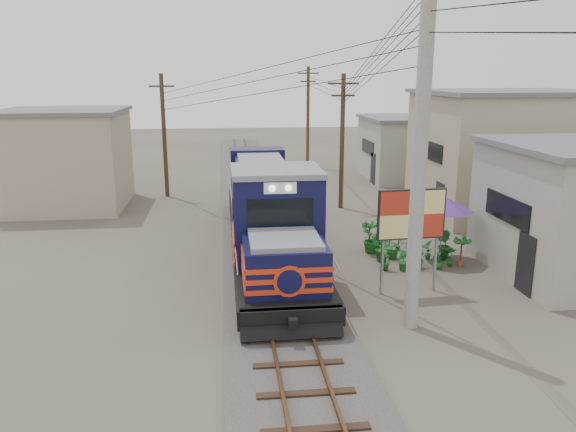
{
  "coord_description": "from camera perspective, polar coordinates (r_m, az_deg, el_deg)",
  "views": [
    {
      "loc": [
        -1.65,
        -14.75,
        7.01
      ],
      "look_at": [
        0.5,
        3.97,
        2.2
      ],
      "focal_mm": 35.0,
      "sensor_mm": 36.0,
      "label": 1
    }
  ],
  "objects": [
    {
      "name": "ground",
      "position": [
        16.42,
        -0.17,
        -10.96
      ],
      "size": [
        120.0,
        120.0,
        0.0
      ],
      "primitive_type": "plane",
      "color": "#473F35",
      "rests_on": "ground"
    },
    {
      "name": "ballast",
      "position": [
        25.76,
        -2.65,
        -1.31
      ],
      "size": [
        3.6,
        70.0,
        0.16
      ],
      "primitive_type": "cube",
      "color": "#595651",
      "rests_on": "ground"
    },
    {
      "name": "track",
      "position": [
        25.71,
        -2.66,
        -0.92
      ],
      "size": [
        1.15,
        70.0,
        0.12
      ],
      "color": "#51331E",
      "rests_on": "ground"
    },
    {
      "name": "locomotive",
      "position": [
        21.99,
        -2.07,
        0.37
      ],
      "size": [
        2.9,
        15.8,
        3.91
      ],
      "color": "black",
      "rests_on": "ground"
    },
    {
      "name": "utility_pole_main",
      "position": [
        15.29,
        13.27,
        6.39
      ],
      "size": [
        0.4,
        0.4,
        10.0
      ],
      "color": "#9E9B93",
      "rests_on": "ground"
    },
    {
      "name": "wooden_pole_mid",
      "position": [
        29.59,
        5.52,
        7.79
      ],
      "size": [
        1.6,
        0.24,
        7.0
      ],
      "color": "#4C3826",
      "rests_on": "ground"
    },
    {
      "name": "wooden_pole_far",
      "position": [
        43.35,
        2.04,
        10.24
      ],
      "size": [
        1.6,
        0.24,
        7.5
      ],
      "color": "#4C3826",
      "rests_on": "ground"
    },
    {
      "name": "wooden_pole_left",
      "position": [
        33.09,
        -12.47,
        8.2
      ],
      "size": [
        1.6,
        0.24,
        7.0
      ],
      "color": "#4C3826",
      "rests_on": "ground"
    },
    {
      "name": "power_lines",
      "position": [
        23.3,
        -2.96,
        15.66
      ],
      "size": [
        9.65,
        19.0,
        3.3
      ],
      "color": "black",
      "rests_on": "ground"
    },
    {
      "name": "shophouse_mid",
      "position": [
        30.51,
        21.24,
        6.01
      ],
      "size": [
        8.4,
        7.35,
        6.2
      ],
      "color": "tan",
      "rests_on": "ground"
    },
    {
      "name": "shophouse_back",
      "position": [
        39.18,
        12.41,
        6.8
      ],
      "size": [
        6.3,
        6.3,
        4.2
      ],
      "color": "gray",
      "rests_on": "ground"
    },
    {
      "name": "shophouse_left",
      "position": [
        32.17,
        -21.65,
        5.45
      ],
      "size": [
        6.3,
        6.3,
        5.2
      ],
      "color": "tan",
      "rests_on": "ground"
    },
    {
      "name": "billboard",
      "position": [
        18.28,
        12.44,
        -0.11
      ],
      "size": [
        2.25,
        0.28,
        3.47
      ],
      "rotation": [
        0.0,
        0.0,
        0.07
      ],
      "color": "#99999E",
      "rests_on": "ground"
    },
    {
      "name": "market_umbrella",
      "position": [
        22.01,
        15.5,
        1.23
      ],
      "size": [
        3.03,
        3.03,
        2.53
      ],
      "rotation": [
        0.0,
        0.0,
        0.43
      ],
      "color": "black",
      "rests_on": "ground"
    },
    {
      "name": "vendor",
      "position": [
        24.07,
        12.48,
        -0.94
      ],
      "size": [
        0.62,
        0.43,
        1.63
      ],
      "primitive_type": "imported",
      "rotation": [
        0.0,
        0.0,
        3.2
      ],
      "color": "black",
      "rests_on": "ground"
    },
    {
      "name": "plant_nursery",
      "position": [
        22.24,
        10.98,
        -3.05
      ],
      "size": [
        3.45,
        2.95,
        1.1
      ],
      "color": "#1C6421",
      "rests_on": "ground"
    }
  ]
}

